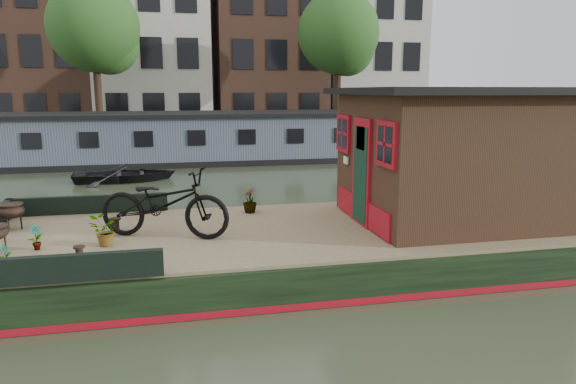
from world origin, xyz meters
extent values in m
plane|color=#343C26|center=(0.00, 0.00, 0.00)|extent=(120.00, 120.00, 0.00)
cube|color=black|center=(0.00, 0.00, 0.30)|extent=(12.00, 4.00, 0.60)
cube|color=maroon|center=(0.00, 0.00, 0.06)|extent=(12.02, 4.02, 0.10)
cube|color=#9B8E60|center=(0.00, 0.00, 0.62)|extent=(11.80, 3.80, 0.05)
cube|color=black|center=(-4.50, 1.92, 0.82)|extent=(3.00, 0.12, 0.35)
cube|color=black|center=(-4.50, -1.92, 0.82)|extent=(3.00, 0.12, 0.35)
cube|color=black|center=(2.20, 0.00, 1.80)|extent=(3.50, 3.00, 2.30)
cube|color=black|center=(2.20, 0.00, 3.01)|extent=(4.00, 3.50, 0.12)
cube|color=maroon|center=(0.42, 0.00, 1.60)|extent=(0.06, 0.80, 1.90)
cube|color=black|center=(0.40, 0.00, 1.55)|extent=(0.04, 0.64, 1.70)
cube|color=maroon|center=(0.42, -1.05, 2.20)|extent=(0.06, 0.72, 0.72)
cube|color=maroon|center=(0.42, 1.05, 2.20)|extent=(0.06, 0.72, 0.72)
imported|color=black|center=(-3.01, -0.12, 1.22)|extent=(2.30, 1.48, 1.14)
imported|color=#A0392D|center=(-4.90, -0.43, 0.85)|extent=(0.25, 0.25, 0.40)
imported|color=#98332C|center=(-3.92, -0.43, 0.89)|extent=(0.52, 0.48, 0.47)
imported|color=#974129|center=(-1.41, 1.30, 0.89)|extent=(0.30, 0.30, 0.49)
imported|color=brown|center=(-5.13, -1.10, 0.80)|extent=(0.19, 0.18, 0.30)
cylinder|color=black|center=(-3.86, 0.48, 0.76)|extent=(0.19, 0.19, 0.22)
cylinder|color=black|center=(-4.20, -0.99, 0.74)|extent=(0.16, 0.16, 0.18)
imported|color=black|center=(-4.53, 9.55, 0.35)|extent=(3.56, 2.68, 0.70)
cube|color=#505E6B|center=(0.00, 14.00, 1.00)|extent=(20.00, 4.00, 2.00)
cube|color=black|center=(0.00, 14.00, 2.05)|extent=(20.40, 4.40, 0.12)
cube|color=black|center=(0.00, 14.00, 0.12)|extent=(20.00, 4.05, 0.24)
cube|color=#47443F|center=(0.00, 20.50, 0.45)|extent=(60.00, 6.00, 0.90)
cube|color=brown|center=(-10.50, 27.50, 7.50)|extent=(6.00, 8.00, 15.00)
cube|color=#B7B2A3|center=(-4.00, 27.50, 8.25)|extent=(7.00, 8.00, 16.50)
cube|color=brown|center=(3.50, 27.50, 7.75)|extent=(7.00, 8.00, 15.50)
cube|color=#B7B2A3|center=(10.50, 27.50, 8.00)|extent=(6.50, 8.00, 16.00)
cylinder|color=#332316|center=(-6.50, 19.00, 2.90)|extent=(0.36, 0.36, 4.00)
sphere|color=#274B19|center=(-6.50, 19.00, 6.10)|extent=(4.40, 4.40, 4.40)
sphere|color=#274B19|center=(-5.90, 19.30, 5.30)|extent=(3.00, 3.00, 3.00)
cylinder|color=#332316|center=(6.00, 19.00, 2.90)|extent=(0.36, 0.36, 4.00)
sphere|color=#274B19|center=(6.00, 19.00, 6.10)|extent=(4.40, 4.40, 4.40)
sphere|color=#274B19|center=(6.60, 19.30, 5.30)|extent=(3.00, 3.00, 3.00)
camera|label=1|loc=(-2.77, -8.50, 3.01)|focal=32.00mm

